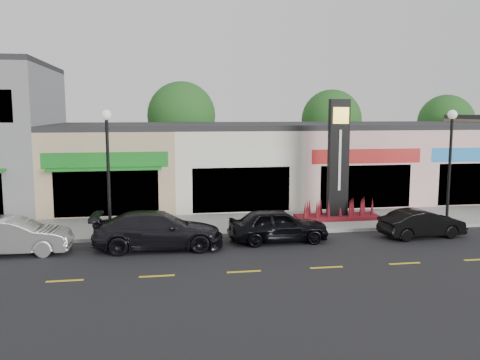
{
  "coord_description": "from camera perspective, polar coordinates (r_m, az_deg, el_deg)",
  "views": [
    {
      "loc": [
        -5.89,
        -19.85,
        5.55
      ],
      "look_at": [
        -2.0,
        4.0,
        2.27
      ],
      "focal_mm": 38.0,
      "sensor_mm": 36.0,
      "label": 1
    }
  ],
  "objects": [
    {
      "name": "car_white_van",
      "position": [
        21.8,
        -24.1,
        -5.77
      ],
      "size": [
        1.61,
        4.39,
        1.44
      ],
      "primitive_type": "imported",
      "rotation": [
        0.0,
        0.0,
        1.55
      ],
      "color": "#B9B9B9",
      "rests_on": "ground"
    },
    {
      "name": "tree_rear_mid",
      "position": [
        41.74,
        10.23,
        6.68
      ],
      "size": [
        4.8,
        4.8,
        7.29
      ],
      "color": "#382619",
      "rests_on": "ground"
    },
    {
      "name": "tree_rear_west",
      "position": [
        39.4,
        -6.58,
        7.19
      ],
      "size": [
        5.2,
        5.2,
        7.83
      ],
      "color": "#382619",
      "rests_on": "ground"
    },
    {
      "name": "ground",
      "position": [
        21.44,
        7.06,
        -7.34
      ],
      "size": [
        120.0,
        120.0,
        0.0
      ],
      "primitive_type": "plane",
      "color": "black",
      "rests_on": "ground"
    },
    {
      "name": "tree_rear_east",
      "position": [
        46.05,
        22.11,
        6.01
      ],
      "size": [
        4.6,
        4.6,
        6.94
      ],
      "color": "#382619",
      "rests_on": "ground"
    },
    {
      "name": "car_dark_sedan",
      "position": [
        20.95,
        -9.16,
        -5.59
      ],
      "size": [
        2.36,
        5.34,
        1.52
      ],
      "primitive_type": "imported",
      "rotation": [
        0.0,
        0.0,
        1.53
      ],
      "color": "black",
      "rests_on": "ground"
    },
    {
      "name": "car_black_sedan",
      "position": [
        21.83,
        4.28,
        -5.07
      ],
      "size": [
        1.78,
        4.28,
        1.45
      ],
      "primitive_type": "imported",
      "rotation": [
        0.0,
        0.0,
        1.59
      ],
      "color": "black",
      "rests_on": "ground"
    },
    {
      "name": "curb",
      "position": [
        23.38,
        5.62,
        -5.86
      ],
      "size": [
        52.0,
        0.2,
        0.15
      ],
      "primitive_type": "cube",
      "color": "gray",
      "rests_on": "ground"
    },
    {
      "name": "lamp_east_near",
      "position": [
        26.4,
        22.53,
        2.63
      ],
      "size": [
        0.44,
        0.44,
        5.47
      ],
      "color": "black",
      "rests_on": "sidewalk"
    },
    {
      "name": "lamp_west_near",
      "position": [
        22.55,
        -14.61,
        2.19
      ],
      "size": [
        0.44,
        0.44,
        5.47
      ],
      "color": "black",
      "rests_on": "sidewalk"
    },
    {
      "name": "pylon_sign",
      "position": [
        25.85,
        10.92,
        0.3
      ],
      "size": [
        4.2,
        1.3,
        6.0
      ],
      "color": "#510E1A",
      "rests_on": "sidewalk"
    },
    {
      "name": "shop_pink_e",
      "position": [
        36.46,
        21.07,
        2.24
      ],
      "size": [
        7.0,
        10.01,
        4.8
      ],
      "color": "beige",
      "rests_on": "ground"
    },
    {
      "name": "shop_beige",
      "position": [
        31.58,
        -13.97,
        1.76
      ],
      "size": [
        7.0,
        10.85,
        4.8
      ],
      "color": "#CAB381",
      "rests_on": "ground"
    },
    {
      "name": "car_black_conv",
      "position": [
        23.97,
        19.75,
        -4.61
      ],
      "size": [
        1.67,
        3.88,
        1.24
      ],
      "primitive_type": "imported",
      "rotation": [
        0.0,
        0.0,
        1.67
      ],
      "color": "black",
      "rests_on": "ground"
    },
    {
      "name": "sidewalk",
      "position": [
        25.5,
        4.32,
        -4.7
      ],
      "size": [
        52.0,
        4.3,
        0.15
      ],
      "primitive_type": "cube",
      "color": "gray",
      "rests_on": "ground"
    },
    {
      "name": "shop_pink_w",
      "position": [
        33.48,
        10.67,
        2.18
      ],
      "size": [
        7.0,
        10.01,
        4.8
      ],
      "color": "beige",
      "rests_on": "ground"
    },
    {
      "name": "shop_cream",
      "position": [
        31.79,
        -1.29,
        2.02
      ],
      "size": [
        7.0,
        10.01,
        4.8
      ],
      "color": "white",
      "rests_on": "ground"
    }
  ]
}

